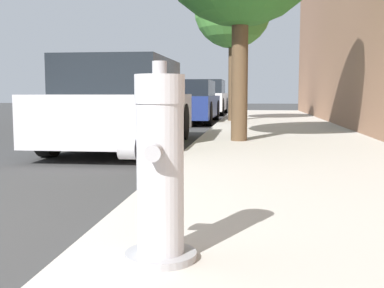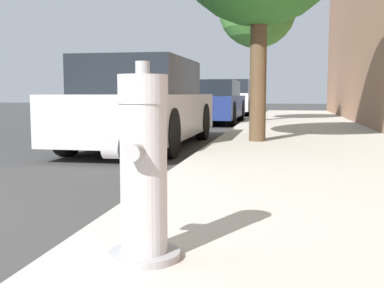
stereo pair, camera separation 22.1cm
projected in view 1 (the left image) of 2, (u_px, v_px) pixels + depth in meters
name	position (u px, v px, depth m)	size (l,w,h in m)	color
sidewalk_slab	(373.00, 266.00, 2.34)	(3.01, 40.00, 0.12)	#B7B2A8
fire_hydrant	(160.00, 171.00, 2.21)	(0.36, 0.35, 0.92)	#97979C
parked_car_near	(125.00, 105.00, 7.95)	(1.70, 4.45, 1.45)	#B7B7BC
parked_car_mid	(185.00, 102.00, 14.63)	(1.88, 4.49, 1.28)	navy
parked_car_far	(206.00, 98.00, 20.51)	(1.72, 4.60, 1.45)	silver
street_tree_far	(233.00, 10.00, 13.38)	(2.16, 2.16, 4.18)	brown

